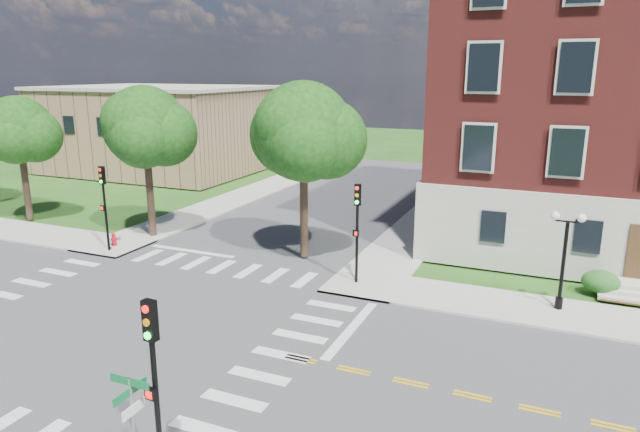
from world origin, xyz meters
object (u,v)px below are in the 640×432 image
at_px(street_sign_pole, 133,413).
at_px(fire_hydrant, 114,240).
at_px(traffic_signal_nw, 104,197).
at_px(traffic_signal_se, 153,369).
at_px(twin_lamp_west, 564,255).
at_px(traffic_signal_ne, 357,221).

height_order(street_sign_pole, fire_hydrant, street_sign_pole).
distance_m(street_sign_pole, fire_hydrant, 21.45).
bearing_deg(traffic_signal_nw, traffic_signal_se, -43.32).
xyz_separation_m(traffic_signal_nw, twin_lamp_west, (23.54, 1.38, -0.66)).
bearing_deg(traffic_signal_se, traffic_signal_nw, 136.68).
relative_size(traffic_signal_se, traffic_signal_ne, 1.00).
height_order(traffic_signal_se, fire_hydrant, traffic_signal_se).
xyz_separation_m(traffic_signal_ne, street_sign_pole, (-0.01, -15.33, -0.88)).
distance_m(traffic_signal_se, traffic_signal_ne, 14.74).
bearing_deg(traffic_signal_nw, twin_lamp_west, 3.35).
height_order(traffic_signal_nw, fire_hydrant, traffic_signal_nw).
bearing_deg(traffic_signal_nw, street_sign_pole, -44.91).
xyz_separation_m(twin_lamp_west, street_sign_pole, (-9.02, -15.85, -0.21)).
relative_size(street_sign_pole, fire_hydrant, 4.13).
distance_m(twin_lamp_west, street_sign_pole, 18.24).
height_order(traffic_signal_nw, twin_lamp_west, traffic_signal_nw).
bearing_deg(street_sign_pole, twin_lamp_west, 60.36).
bearing_deg(street_sign_pole, traffic_signal_ne, 89.95).
relative_size(twin_lamp_west, street_sign_pole, 1.36).
distance_m(traffic_signal_se, street_sign_pole, 1.08).
height_order(traffic_signal_nw, street_sign_pole, traffic_signal_nw).
xyz_separation_m(traffic_signal_se, twin_lamp_west, (8.82, 15.26, -0.66)).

